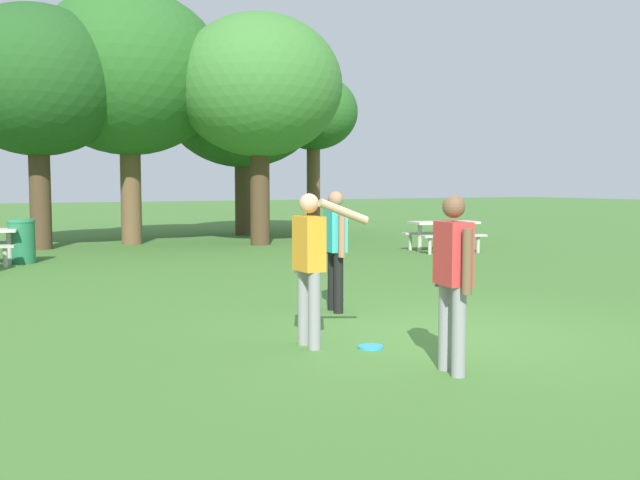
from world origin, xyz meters
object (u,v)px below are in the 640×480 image
at_px(tree_slender_mid, 259,87).
at_px(picnic_table_near, 444,230).
at_px(frisbee, 371,347).
at_px(tree_far_right, 129,74).
at_px(person_thrower, 335,243).
at_px(tree_back_left, 243,98).
at_px(tree_broad_center, 37,82).
at_px(trash_can_further_along, 22,241).
at_px(tree_back_right, 313,114).
at_px(person_bystander, 310,257).
at_px(person_catcher, 453,272).

bearing_deg(tree_slender_mid, picnic_table_near, -50.56).
bearing_deg(picnic_table_near, tree_slender_mid, 129.44).
xyz_separation_m(frisbee, tree_far_right, (0.95, 14.29, 4.79)).
bearing_deg(tree_slender_mid, person_thrower, -108.09).
bearing_deg(person_thrower, tree_back_left, 72.59).
bearing_deg(tree_slender_mid, tree_broad_center, 165.13).
bearing_deg(tree_slender_mid, trash_can_further_along, -163.92).
relative_size(tree_back_left, tree_back_right, 1.21).
xyz_separation_m(person_bystander, tree_far_right, (1.49, 13.93, 3.84)).
xyz_separation_m(frisbee, tree_back_left, (5.14, 16.10, 4.53)).
height_order(frisbee, tree_back_right, tree_back_right).
distance_m(person_bystander, tree_slender_mid, 13.24).
bearing_deg(frisbee, person_thrower, 70.35).
height_order(tree_broad_center, tree_far_right, tree_far_right).
xyz_separation_m(tree_far_right, tree_back_right, (7.27, 2.65, -0.57)).
bearing_deg(frisbee, trash_can_further_along, 102.80).
distance_m(tree_broad_center, tree_back_right, 10.27).
relative_size(picnic_table_near, tree_back_right, 0.34).
bearing_deg(tree_broad_center, picnic_table_near, -31.74).
distance_m(person_catcher, tree_back_left, 18.37).
distance_m(trash_can_further_along, tree_far_right, 6.68).
bearing_deg(tree_back_right, picnic_table_near, -95.44).
height_order(picnic_table_near, tree_far_right, tree_far_right).
bearing_deg(picnic_table_near, person_thrower, -137.17).
xyz_separation_m(person_catcher, tree_slender_mid, (3.96, 13.49, 3.47)).
distance_m(person_bystander, tree_back_right, 19.04).
bearing_deg(tree_far_right, person_bystander, -96.10).
relative_size(person_catcher, picnic_table_near, 0.84).
height_order(person_bystander, tree_broad_center, tree_broad_center).
bearing_deg(person_catcher, trash_can_further_along, 102.07).
height_order(person_thrower, tree_back_left, tree_back_left).
bearing_deg(tree_back_left, tree_broad_center, -160.85).
xyz_separation_m(person_catcher, tree_far_right, (0.83, 15.50, 3.86)).
distance_m(tree_broad_center, tree_far_right, 2.59).
bearing_deg(frisbee, tree_far_right, 86.19).
distance_m(person_thrower, tree_slender_mid, 11.29).
bearing_deg(tree_back_left, tree_back_right, 15.31).
bearing_deg(tree_broad_center, trash_can_further_along, -103.78).
bearing_deg(tree_back_left, frisbee, -107.71).
distance_m(tree_far_right, tree_slender_mid, 3.73).
height_order(tree_far_right, tree_slender_mid, tree_far_right).
bearing_deg(frisbee, picnic_table_near, 48.09).
bearing_deg(tree_back_left, person_bystander, -109.83).
height_order(picnic_table_near, tree_slender_mid, tree_slender_mid).
height_order(frisbee, tree_far_right, tree_far_right).
relative_size(trash_can_further_along, tree_back_right, 0.17).
relative_size(tree_slender_mid, tree_back_right, 1.13).
distance_m(frisbee, picnic_table_near, 11.09).
xyz_separation_m(person_catcher, trash_can_further_along, (-2.49, 11.63, -0.46)).
distance_m(person_thrower, tree_far_right, 12.82).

